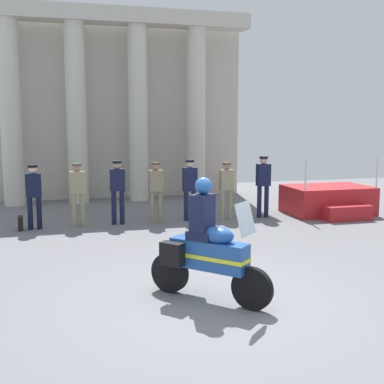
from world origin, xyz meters
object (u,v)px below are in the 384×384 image
Objects in this scene: officer_in_row_0 at (34,192)px; officer_in_row_4 at (190,185)px; reviewing_stand at (329,201)px; officer_in_row_2 at (118,187)px; briefcase_on_ground at (20,223)px; officer_in_row_1 at (78,189)px; officer_in_row_6 at (263,182)px; motorcycle_with_rider at (205,249)px; officer_in_row_5 at (227,186)px; officer_in_row_3 at (156,187)px.

officer_in_row_0 is 0.98× the size of officer_in_row_4.
officer_in_row_2 is at bearing 179.04° from reviewing_stand.
officer_in_row_2 is at bearing 2.27° from briefcase_on_ground.
officer_in_row_1 is 5.18m from officer_in_row_6.
motorcycle_with_rider is at bearing -62.13° from briefcase_on_ground.
officer_in_row_0 reaches higher than briefcase_on_ground.
officer_in_row_5 is (4.07, -0.09, -0.03)m from officer_in_row_1.
officer_in_row_0 is 1.09m from officer_in_row_1.
officer_in_row_2 is 1.03× the size of officer_in_row_3.
officer_in_row_6 is (4.14, -0.08, 0.03)m from officer_in_row_2.
officer_in_row_0 is at bearing -2.09° from officer_in_row_5.
officer_in_row_2 is 2.62m from briefcase_on_ground.
officer_in_row_5 is at bearing 171.90° from officer_in_row_4.
officer_in_row_6 reaches higher than officer_in_row_2.
officer_in_row_1 reaches higher than officer_in_row_5.
officer_in_row_4 is 2.15m from officer_in_row_6.
officer_in_row_1 is (-7.29, 0.10, 0.59)m from reviewing_stand.
officer_in_row_2 reaches higher than officer_in_row_5.
reviewing_stand is 8.73m from briefcase_on_ground.
officer_in_row_1 is 1.03× the size of officer_in_row_5.
motorcycle_with_rider is (1.69, -6.01, -0.19)m from officer_in_row_1.
reviewing_stand is 3.27m from officer_in_row_5.
officer_in_row_6 reaches higher than officer_in_row_0.
motorcycle_with_rider is at bearing 75.52° from officer_in_row_4.
reviewing_stand is 1.43× the size of officer_in_row_4.
officer_in_row_3 is (3.13, -0.06, 0.01)m from officer_in_row_0.
reviewing_stand reaches higher than briefcase_on_ground.
reviewing_stand is at bearing 178.46° from officer_in_row_3.
reviewing_stand reaches higher than officer_in_row_3.
briefcase_on_ground is (-2.48, -0.10, -0.83)m from officer_in_row_2.
officer_in_row_3 is 1.00m from officer_in_row_4.
reviewing_stand is at bearing 177.26° from officer_in_row_1.
motorcycle_with_rider reaches higher than officer_in_row_0.
officer_in_row_0 reaches higher than officer_in_row_5.
officer_in_row_3 is at bearing 133.46° from motorcycle_with_rider.
motorcycle_with_rider is at bearing 113.11° from officer_in_row_0.
officer_in_row_0 is 0.99× the size of officer_in_row_3.
officer_in_row_4 is (2.00, 0.02, -0.01)m from officer_in_row_2.
officer_in_row_2 is 0.97× the size of officer_in_row_6.
officer_in_row_4 is at bearing 1.51° from briefcase_on_ground.
officer_in_row_5 is (3.03, -0.09, -0.06)m from officer_in_row_2.
officer_in_row_1 is 0.98× the size of officer_in_row_2.
officer_in_row_1 is 4.07m from officer_in_row_5.
officer_in_row_1 is 6.25m from motorcycle_with_rider.
officer_in_row_0 is 0.99× the size of officer_in_row_1.
briefcase_on_ground is at bearing -1.77° from officer_in_row_6.
officer_in_row_0 is 0.97× the size of officer_in_row_2.
briefcase_on_ground is at bearing -2.65° from officer_in_row_3.
reviewing_stand reaches higher than officer_in_row_1.
officer_in_row_4 is at bearing 178.63° from officer_in_row_2.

